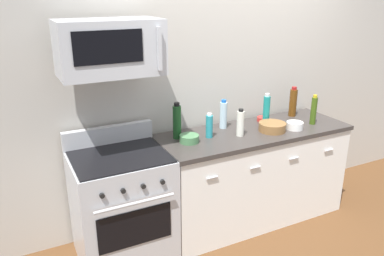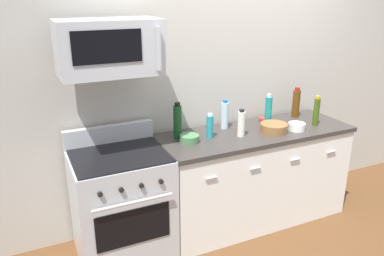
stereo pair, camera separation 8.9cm
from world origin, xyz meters
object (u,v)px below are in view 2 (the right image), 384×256
(bottle_water_clear, at_px, (225,115))
(bottle_wine_green, at_px, (178,121))
(microwave, at_px, (109,47))
(range_oven, at_px, (122,204))
(bottle_sparkling_teal, at_px, (268,111))
(bowl_wooden_salad, at_px, (274,127))
(bottle_vinegar_white, at_px, (241,124))
(bowl_green_glaze, at_px, (189,138))
(bowl_red_small, at_px, (265,120))
(bottle_wine_amber, at_px, (296,103))
(bottle_olive_oil, at_px, (316,111))
(bowl_white_ceramic, at_px, (297,126))
(bottle_dish_soap, at_px, (210,126))

(bottle_water_clear, distance_m, bottle_wine_green, 0.50)
(microwave, bearing_deg, range_oven, -90.29)
(bottle_water_clear, distance_m, bottle_sparkling_teal, 0.42)
(microwave, bearing_deg, bowl_wooden_salad, -5.45)
(bottle_vinegar_white, height_order, bowl_green_glaze, bottle_vinegar_white)
(bottle_sparkling_teal, bearing_deg, bowl_red_small, 66.41)
(range_oven, distance_m, bottle_wine_amber, 1.98)
(bottle_olive_oil, distance_m, bottle_wine_green, 1.35)
(bowl_wooden_salad, height_order, bowl_green_glaze, bowl_wooden_salad)
(bottle_wine_amber, xyz_separation_m, bottle_vinegar_white, (-0.79, -0.24, -0.03))
(bottle_wine_green, relative_size, bowl_white_ceramic, 2.10)
(bowl_red_small, bearing_deg, bowl_wooden_salad, -109.30)
(bottle_sparkling_teal, distance_m, bowl_wooden_salad, 0.20)
(bottle_vinegar_white, bearing_deg, bowl_wooden_salad, -5.43)
(bottle_olive_oil, xyz_separation_m, bottle_wine_green, (-1.33, 0.24, 0.02))
(bowl_white_ceramic, xyz_separation_m, bowl_wooden_salad, (-0.22, 0.05, 0.01))
(bowl_white_ceramic, distance_m, bowl_wooden_salad, 0.23)
(bowl_white_ceramic, bearing_deg, bottle_vinegar_white, 171.43)
(bottle_olive_oil, xyz_separation_m, bottle_vinegar_white, (-0.80, 0.05, -0.02))
(bottle_water_clear, xyz_separation_m, bowl_white_ceramic, (0.58, -0.33, -0.09))
(microwave, bearing_deg, bottle_dish_soap, -1.17)
(bottle_olive_oil, bearing_deg, microwave, 175.44)
(bowl_white_ceramic, bearing_deg, bowl_red_small, 111.62)
(bottle_olive_oil, height_order, bottle_sparkling_teal, bottle_sparkling_teal)
(range_oven, distance_m, bottle_olive_oil, 1.98)
(bottle_wine_green, height_order, bowl_white_ceramic, bottle_wine_green)
(bowl_green_glaze, bearing_deg, bottle_dish_soap, 7.12)
(range_oven, height_order, bowl_red_small, range_oven)
(microwave, xyz_separation_m, bottle_olive_oil, (1.89, -0.15, -0.69))
(range_oven, xyz_separation_m, bottle_olive_oil, (1.89, -0.11, 0.59))
(bowl_white_ceramic, xyz_separation_m, bowl_green_glaze, (-1.02, 0.14, -0.00))
(range_oven, distance_m, bottle_water_clear, 1.22)
(microwave, xyz_separation_m, bottle_sparkling_teal, (1.47, 0.03, -0.68))
(bottle_dish_soap, height_order, bottle_vinegar_white, bottle_vinegar_white)
(bottle_wine_green, xyz_separation_m, bottle_dish_soap, (0.26, -0.11, -0.05))
(bottle_vinegar_white, bearing_deg, bottle_sparkling_teal, 19.54)
(bowl_wooden_salad, relative_size, bowl_green_glaze, 1.49)
(bottle_water_clear, height_order, bottle_wine_green, bottle_wine_green)
(bottle_dish_soap, xyz_separation_m, bottle_vinegar_white, (0.26, -0.09, 0.01))
(bottle_olive_oil, height_order, bowl_green_glaze, bottle_olive_oil)
(bottle_olive_oil, xyz_separation_m, bottle_sparkling_teal, (-0.42, 0.18, 0.01))
(microwave, bearing_deg, bottle_sparkling_teal, 1.21)
(bottle_vinegar_white, xyz_separation_m, bottle_sparkling_teal, (0.38, 0.13, 0.03))
(bowl_wooden_salad, bearing_deg, bottle_olive_oil, -1.86)
(bottle_vinegar_white, bearing_deg, bottle_water_clear, 96.82)
(bottle_dish_soap, distance_m, bottle_wine_amber, 1.07)
(range_oven, xyz_separation_m, bowl_wooden_salad, (1.42, -0.09, 0.49))
(bowl_white_ceramic, height_order, bowl_wooden_salad, bowl_wooden_salad)
(bottle_olive_oil, xyz_separation_m, bowl_wooden_salad, (-0.47, 0.02, -0.09))
(bottle_olive_oil, relative_size, bottle_wine_green, 0.90)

